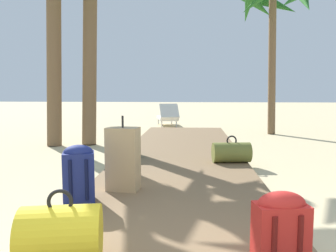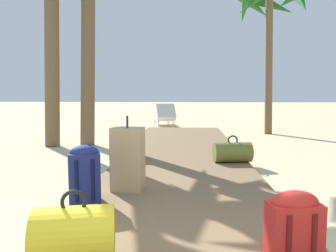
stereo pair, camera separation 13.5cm
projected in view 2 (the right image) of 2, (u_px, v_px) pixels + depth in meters
The scene contains 10 objects.
ground_plane at pixel (181, 173), 4.96m from camera, with size 60.00×60.00×0.00m, color #CCB789.
boardwalk at pixel (182, 158), 5.85m from camera, with size 2.12×9.02×0.08m, color brown.
suitcase_tan at pixel (128, 159), 3.82m from camera, with size 0.38×0.27×0.84m.
backpack_red at pixel (294, 227), 2.16m from camera, with size 0.36×0.25×0.50m.
duffel_bag_yellow at pixel (75, 237), 2.16m from camera, with size 0.57×0.48×0.50m.
backpack_teal at pixel (132, 142), 5.71m from camera, with size 0.31×0.30×0.49m.
duffel_bag_olive at pixel (232, 152), 5.34m from camera, with size 0.61×0.38×0.43m.
backpack_navy at pixel (85, 173), 3.39m from camera, with size 0.36×0.31×0.58m.
palm_tree_far_right at pixel (271, 11), 9.23m from camera, with size 2.10×2.04×4.14m.
lounge_chair at pixel (164, 116), 11.45m from camera, with size 0.90×1.65×0.77m.
Camera 2 is at (0.04, -1.25, 1.20)m, focal length 36.39 mm.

